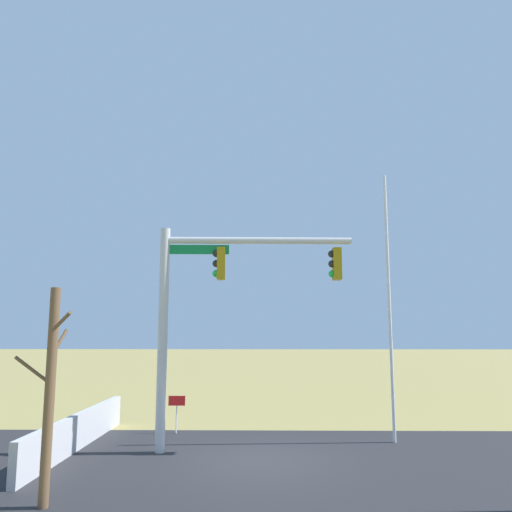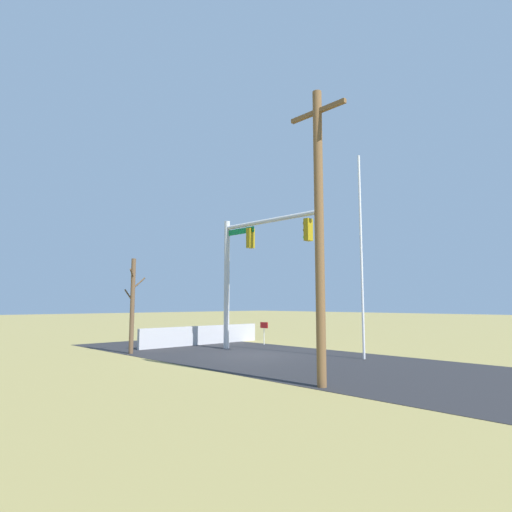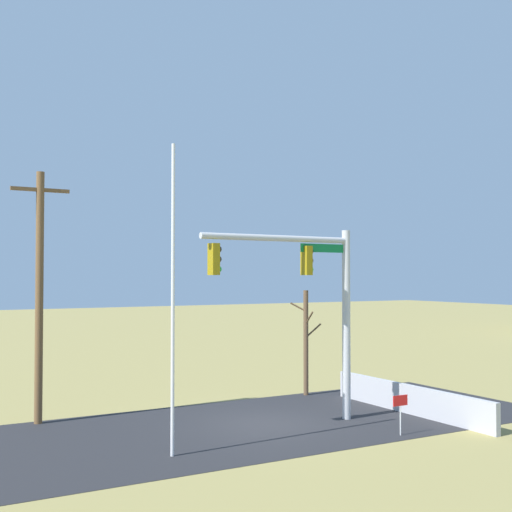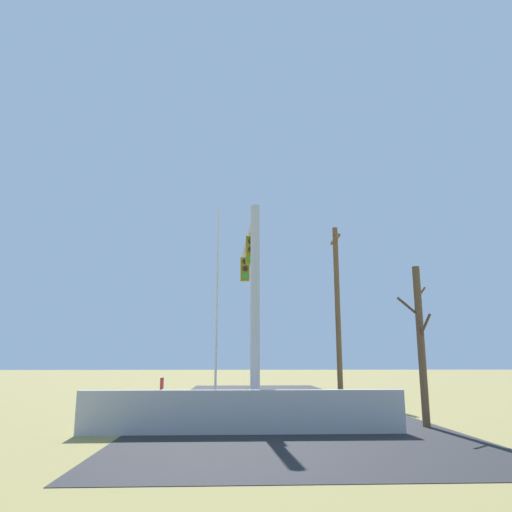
{
  "view_description": "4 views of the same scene",
  "coord_description": "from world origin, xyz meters",
  "px_view_note": "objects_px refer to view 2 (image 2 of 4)",
  "views": [
    {
      "loc": [
        -0.17,
        13.75,
        3.39
      ],
      "look_at": [
        0.04,
        -0.18,
        5.48
      ],
      "focal_mm": 34.96,
      "sensor_mm": 36.0,
      "label": 1
    },
    {
      "loc": [
        -13.59,
        13.02,
        2.24
      ],
      "look_at": [
        0.32,
        -0.5,
        4.41
      ],
      "focal_mm": 29.74,
      "sensor_mm": 36.0,
      "label": 2
    },
    {
      "loc": [
        -11.16,
        -18.95,
        4.87
      ],
      "look_at": [
        -0.67,
        -0.6,
        5.49
      ],
      "focal_mm": 46.62,
      "sensor_mm": 36.0,
      "label": 3
    },
    {
      "loc": [
        17.22,
        -1.44,
        1.69
      ],
      "look_at": [
        -1.05,
        -0.61,
        5.64
      ],
      "focal_mm": 34.18,
      "sensor_mm": 36.0,
      "label": 4
    }
  ],
  "objects_px": {
    "open_sign": "(264,328)",
    "bare_tree": "(132,304)",
    "signal_mast": "(247,258)",
    "flagpole": "(361,255)",
    "utility_pole": "(319,228)"
  },
  "relations": [
    {
      "from": "open_sign",
      "to": "bare_tree",
      "type": "bearing_deg",
      "value": 79.3
    },
    {
      "from": "signal_mast",
      "to": "open_sign",
      "type": "relative_size",
      "value": 5.26
    },
    {
      "from": "flagpole",
      "to": "utility_pole",
      "type": "xyz_separation_m",
      "value": [
        -2.31,
        5.85,
        0.09
      ]
    },
    {
      "from": "signal_mast",
      "to": "bare_tree",
      "type": "height_order",
      "value": "signal_mast"
    },
    {
      "from": "signal_mast",
      "to": "flagpole",
      "type": "distance_m",
      "value": 5.65
    },
    {
      "from": "signal_mast",
      "to": "flagpole",
      "type": "height_order",
      "value": "flagpole"
    },
    {
      "from": "utility_pole",
      "to": "open_sign",
      "type": "bearing_deg",
      "value": -37.68
    },
    {
      "from": "signal_mast",
      "to": "utility_pole",
      "type": "relative_size",
      "value": 0.77
    },
    {
      "from": "utility_pole",
      "to": "bare_tree",
      "type": "distance_m",
      "value": 10.79
    },
    {
      "from": "flagpole",
      "to": "open_sign",
      "type": "height_order",
      "value": "flagpole"
    },
    {
      "from": "bare_tree",
      "to": "open_sign",
      "type": "height_order",
      "value": "bare_tree"
    },
    {
      "from": "utility_pole",
      "to": "bare_tree",
      "type": "xyz_separation_m",
      "value": [
        10.58,
        -0.04,
        -2.13
      ]
    },
    {
      "from": "open_sign",
      "to": "utility_pole",
      "type": "bearing_deg",
      "value": 142.32
    },
    {
      "from": "flagpole",
      "to": "bare_tree",
      "type": "xyz_separation_m",
      "value": [
        8.27,
        5.82,
        -2.04
      ]
    },
    {
      "from": "flagpole",
      "to": "open_sign",
      "type": "relative_size",
      "value": 6.94
    }
  ]
}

